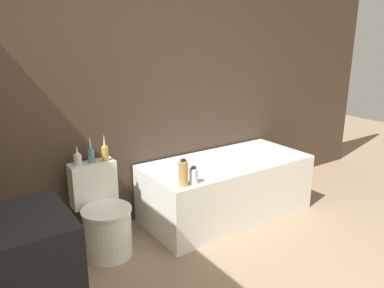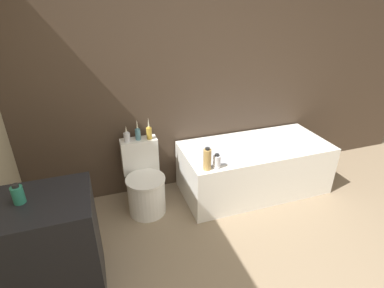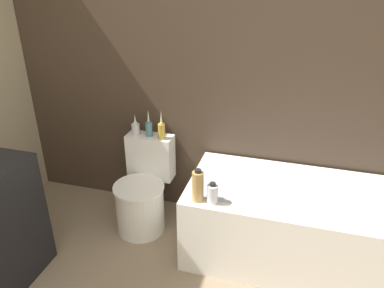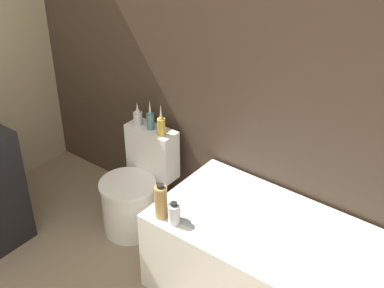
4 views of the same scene
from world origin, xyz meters
The scene contains 8 objects.
wall_back_tiled centered at (0.00, 2.11, 1.30)m, with size 6.40×0.06×2.60m.
bathtub centered at (0.74, 1.68, 0.29)m, with size 1.63×0.76×0.57m.
toilet centered at (-0.50, 1.73, 0.29)m, with size 0.40×0.55×0.72m.
vase_gold centered at (-0.61, 1.92, 0.78)m, with size 0.06×0.06×0.17m.
vase_silver centered at (-0.50, 1.93, 0.79)m, with size 0.05×0.05×0.22m.
vase_bronze centered at (-0.39, 1.91, 0.79)m, with size 0.06×0.06×0.23m.
shampoo_bottle_tall centered at (0.05, 1.39, 0.67)m, with size 0.08×0.08×0.23m.
shampoo_bottle_short centered at (0.14, 1.38, 0.63)m, with size 0.07×0.07×0.15m.
Camera 1 is at (-1.45, -0.94, 1.73)m, focal length 35.00 mm.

